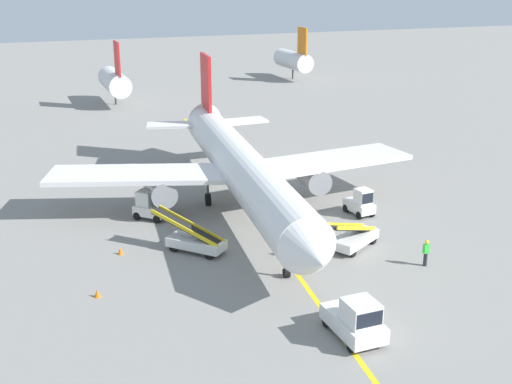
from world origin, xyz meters
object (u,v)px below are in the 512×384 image
(safety_cone_nose_left, at_px, (97,293))
(safety_cone_wingtip_left, at_px, (296,267))
(pushback_tug, at_px, (356,320))
(belt_loader_forward_hold, at_px, (195,240))
(ground_crew_wing_walker, at_px, (426,252))
(baggage_tug_by_cargo_door, at_px, (149,207))
(belt_loader_aft_hold, at_px, (354,237))
(ground_crew_marshaller, at_px, (295,227))
(safety_cone_nose_right, at_px, (120,251))
(baggage_tug_near_wing, at_px, (361,203))
(airliner, at_px, (240,166))

(safety_cone_nose_left, bearing_deg, safety_cone_wingtip_left, -4.54)
(pushback_tug, xyz_separation_m, belt_loader_forward_hold, (-4.48, 12.94, -0.22))
(safety_cone_nose_left, bearing_deg, ground_crew_wing_walker, -9.21)
(baggage_tug_by_cargo_door, xyz_separation_m, safety_cone_nose_left, (-5.31, -10.93, -0.71))
(belt_loader_aft_hold, bearing_deg, ground_crew_marshaller, 137.93)
(pushback_tug, xyz_separation_m, ground_crew_marshaller, (2.35, 12.40, -0.08))
(ground_crew_wing_walker, bearing_deg, belt_loader_aft_hold, 125.15)
(baggage_tug_by_cargo_door, bearing_deg, safety_cone_nose_right, -118.90)
(baggage_tug_near_wing, bearing_deg, safety_cone_nose_right, -177.77)
(pushback_tug, height_order, belt_loader_forward_hold, belt_loader_forward_hold)
(ground_crew_marshaller, bearing_deg, belt_loader_aft_hold, -42.07)
(baggage_tug_by_cargo_door, xyz_separation_m, ground_crew_marshaller, (8.30, -7.42, -0.02))
(pushback_tug, relative_size, ground_crew_marshaller, 2.13)
(belt_loader_forward_hold, xyz_separation_m, safety_cone_nose_left, (-6.78, -4.05, -0.56))
(safety_cone_nose_left, distance_m, safety_cone_nose_right, 5.75)
(pushback_tug, height_order, belt_loader_aft_hold, belt_loader_aft_hold)
(belt_loader_forward_hold, bearing_deg, ground_crew_marshaller, -4.47)
(ground_crew_wing_walker, bearing_deg, belt_loader_forward_hold, 150.32)
(pushback_tug, xyz_separation_m, baggage_tug_by_cargo_door, (-5.95, 19.83, -0.07))
(ground_crew_wing_walker, height_order, safety_cone_nose_right, ground_crew_wing_walker)
(belt_loader_aft_hold, bearing_deg, ground_crew_wing_walker, -54.85)
(airliner, height_order, safety_cone_nose_right, airliner)
(baggage_tug_by_cargo_door, relative_size, belt_loader_forward_hold, 0.58)
(safety_cone_nose_right, relative_size, safety_cone_wingtip_left, 1.00)
(ground_crew_wing_walker, xyz_separation_m, safety_cone_wingtip_left, (-7.67, 2.21, -0.69))
(pushback_tug, bearing_deg, ground_crew_marshaller, 79.27)
(baggage_tug_by_cargo_door, relative_size, belt_loader_aft_hold, 0.53)
(ground_crew_marshaller, bearing_deg, safety_cone_wingtip_left, -113.02)
(safety_cone_nose_right, bearing_deg, safety_cone_nose_left, -112.53)
(belt_loader_aft_hold, bearing_deg, baggage_tug_by_cargo_door, 138.13)
(pushback_tug, distance_m, ground_crew_marshaller, 12.63)
(safety_cone_wingtip_left, bearing_deg, belt_loader_forward_hold, 134.80)
(airliner, distance_m, pushback_tug, 19.50)
(airliner, distance_m, safety_cone_nose_right, 11.66)
(belt_loader_aft_hold, distance_m, ground_crew_marshaller, 4.06)
(baggage_tug_by_cargo_door, height_order, safety_cone_nose_left, baggage_tug_by_cargo_door)
(belt_loader_forward_hold, height_order, safety_cone_wingtip_left, belt_loader_forward_hold)
(baggage_tug_by_cargo_door, bearing_deg, ground_crew_wing_walker, -44.98)
(baggage_tug_near_wing, height_order, belt_loader_forward_hold, belt_loader_forward_hold)
(belt_loader_forward_hold, relative_size, safety_cone_nose_right, 10.26)
(baggage_tug_near_wing, bearing_deg, safety_cone_nose_left, -163.33)
(safety_cone_wingtip_left, bearing_deg, pushback_tug, -93.33)
(baggage_tug_near_wing, bearing_deg, ground_crew_wing_walker, -94.32)
(baggage_tug_near_wing, distance_m, safety_cone_nose_left, 20.97)
(airliner, relative_size, safety_cone_wingtip_left, 80.30)
(airliner, xyz_separation_m, ground_crew_wing_walker, (7.21, -13.58, -2.51))
(airliner, height_order, baggage_tug_near_wing, airliner)
(safety_cone_nose_left, height_order, safety_cone_nose_right, same)
(pushback_tug, height_order, baggage_tug_near_wing, pushback_tug)
(ground_crew_wing_walker, bearing_deg, safety_cone_nose_left, 170.79)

